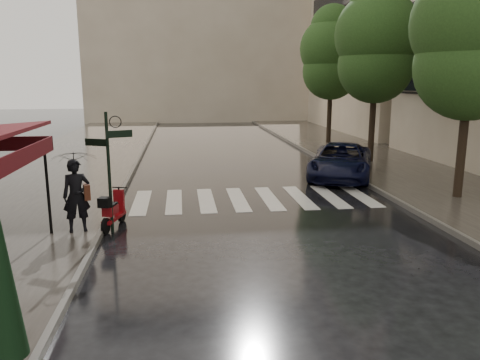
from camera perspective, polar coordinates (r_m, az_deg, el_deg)
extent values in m
plane|color=black|center=(9.72, -10.52, -11.51)|extent=(120.00, 120.00, 0.00)
cube|color=#38332D|center=(21.85, -20.70, 1.24)|extent=(6.00, 60.00, 0.12)
cube|color=#38332D|center=(23.33, 17.24, 2.11)|extent=(5.50, 60.00, 0.12)
cube|color=#595651|center=(21.34, -12.71, 1.52)|extent=(0.12, 60.00, 0.16)
cube|color=#595651|center=(22.32, 10.68, 2.06)|extent=(0.12, 60.00, 0.16)
cube|color=silver|center=(15.45, -11.94, -2.66)|extent=(0.50, 3.20, 0.01)
cube|color=silver|center=(15.40, -8.04, -2.57)|extent=(0.50, 3.20, 0.01)
cube|color=silver|center=(15.41, -4.13, -2.46)|extent=(0.50, 3.20, 0.01)
cube|color=silver|center=(15.50, -0.25, -2.34)|extent=(0.50, 3.20, 0.01)
cube|color=silver|center=(15.66, 3.57, -2.22)|extent=(0.50, 3.20, 0.01)
cube|color=silver|center=(15.89, 7.29, -2.09)|extent=(0.50, 3.20, 0.01)
cube|color=silver|center=(16.18, 10.90, -1.95)|extent=(0.50, 3.20, 0.01)
cube|color=silver|center=(16.53, 14.36, -1.81)|extent=(0.50, 3.20, 0.01)
cylinder|color=black|center=(12.37, -22.41, -0.82)|extent=(0.07, 0.07, 2.35)
cylinder|color=black|center=(12.26, -15.66, 0.76)|extent=(0.08, 0.08, 3.10)
cube|color=black|center=(12.07, -14.51, 5.46)|extent=(0.62, 0.26, 0.18)
cube|color=black|center=(12.18, -17.17, 4.41)|extent=(0.56, 0.29, 0.18)
cube|color=tan|center=(38.73, 18.08, 19.45)|extent=(8.00, 16.00, 18.50)
cube|color=tan|center=(47.37, -4.59, 19.42)|extent=(22.00, 6.00, 20.00)
cylinder|color=black|center=(16.63, 25.58, 5.32)|extent=(0.28, 0.28, 4.26)
sphere|color=#1F3E16|center=(16.56, 26.23, 12.37)|extent=(3.40, 3.40, 3.40)
sphere|color=#1F3E16|center=(16.65, 26.66, 16.80)|extent=(3.80, 3.80, 3.80)
cylinder|color=black|center=(22.77, 15.87, 7.80)|extent=(0.28, 0.28, 4.48)
sphere|color=#1F3E16|center=(22.73, 16.18, 13.23)|extent=(3.40, 3.40, 3.40)
sphere|color=#1F3E16|center=(22.81, 16.39, 16.65)|extent=(3.80, 3.80, 3.80)
sphere|color=#1F3E16|center=(22.96, 16.59, 19.82)|extent=(2.60, 2.60, 2.60)
cylinder|color=black|center=(29.39, 10.87, 8.77)|extent=(0.28, 0.28, 4.37)
sphere|color=#1F3E16|center=(29.35, 11.04, 12.88)|extent=(3.40, 3.40, 3.40)
sphere|color=#1F3E16|center=(29.41, 11.14, 15.46)|extent=(3.80, 3.80, 3.80)
sphere|color=#1F3E16|center=(29.52, 11.24, 17.88)|extent=(2.60, 2.60, 2.60)
imported|color=black|center=(12.35, -19.30, -1.83)|extent=(0.77, 0.61, 1.84)
imported|color=black|center=(12.14, -19.67, 3.36)|extent=(1.35, 1.37, 1.00)
cube|color=#4B2214|center=(12.35, -18.18, -1.36)|extent=(0.24, 0.37, 0.39)
cylinder|color=black|center=(12.46, -16.06, -5.44)|extent=(0.19, 0.43, 0.42)
cylinder|color=black|center=(13.43, -14.23, -4.07)|extent=(0.19, 0.43, 0.42)
cube|color=maroon|center=(12.94, -15.09, -4.41)|extent=(0.52, 1.17, 0.09)
cube|color=maroon|center=(12.68, -15.53, -3.53)|extent=(0.38, 0.54, 0.25)
cube|color=maroon|center=(13.21, -14.53, -2.54)|extent=(0.30, 0.17, 0.66)
cylinder|color=black|center=(13.21, -14.47, -0.89)|extent=(0.40, 0.13, 0.03)
cube|color=black|center=(12.32, -16.18, -2.62)|extent=(0.34, 0.33, 0.25)
imported|color=black|center=(19.26, 12.20, 2.29)|extent=(4.07, 5.48, 1.38)
cylinder|color=black|center=(6.68, -27.00, -10.72)|extent=(0.04, 0.04, 2.48)
cone|color=black|center=(6.64, -27.10, -9.73)|extent=(0.46, 0.46, 2.36)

